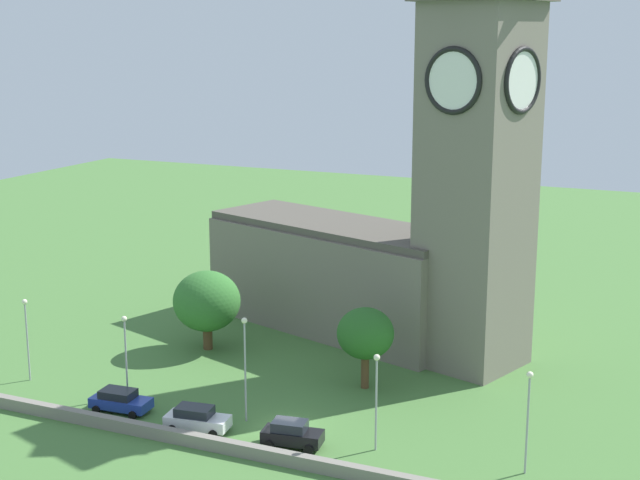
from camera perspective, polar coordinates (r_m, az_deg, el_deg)
The scene contains 13 objects.
ground_plane at distance 80.28m, azimuth 2.60°, elevation -7.49°, with size 200.00×200.00×0.00m, color #477538.
church at distance 82.50m, azimuth 4.66°, elevation 0.79°, with size 33.52×18.87×34.64m.
quay_barrier at distance 63.19m, azimuth -4.21°, elevation -12.85°, with size 44.87×0.70×0.91m, color gray.
car_blue at distance 71.56m, azimuth -12.19°, elevation -9.63°, with size 4.66×2.48×1.67m.
car_white at distance 67.32m, azimuth -7.59°, elevation -10.85°, with size 4.77×2.64×1.80m.
car_black at distance 64.40m, azimuth -1.75°, elevation -11.84°, with size 4.33×2.55×1.86m.
streetlamp_west_end at distance 78.27m, azimuth -17.61°, elevation -5.08°, with size 0.44×0.44×6.85m.
streetlamp_west_mid at distance 72.77m, azimuth -11.89°, elevation -6.21°, with size 0.44×0.44×6.57m.
streetlamp_central at distance 66.98m, azimuth -4.64°, elevation -6.98°, with size 0.44×0.44×7.86m.
streetlamp_east_mid at distance 62.61m, azimuth 3.49°, elevation -8.97°, with size 0.44×0.44×6.83m.
streetlamp_east_end at distance 60.77m, azimuth 12.69°, elevation -9.91°, with size 0.44×0.44×6.91m.
tree_by_tower at distance 82.58m, azimuth -6.98°, elevation -3.76°, with size 5.97×5.97×7.14m.
tree_churchyard at distance 73.20m, azimuth 2.81°, elevation -5.78°, with size 4.53×4.53×6.57m.
Camera 1 is at (27.09, -55.34, 27.63)m, focal length 52.03 mm.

